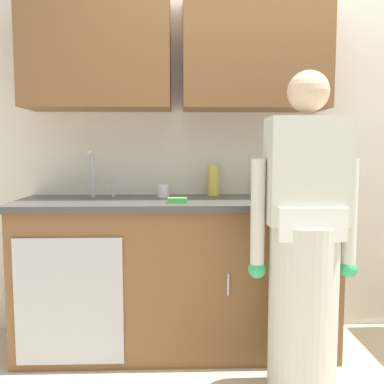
% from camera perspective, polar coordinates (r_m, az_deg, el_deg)
% --- Properties ---
extents(kitchen_wall_with_uppers, '(4.80, 0.44, 2.70)m').
position_cam_1_polar(kitchen_wall_with_uppers, '(2.95, 6.13, 10.11)').
color(kitchen_wall_with_uppers, silver).
rests_on(kitchen_wall_with_uppers, ground).
extents(counter_cabinet, '(1.90, 0.62, 0.90)m').
position_cam_1_polar(counter_cabinet, '(2.73, -2.05, -11.28)').
color(counter_cabinet, brown).
rests_on(counter_cabinet, ground).
extents(countertop, '(1.96, 0.66, 0.04)m').
position_cam_1_polar(countertop, '(2.63, -2.02, -1.43)').
color(countertop, '#474442').
rests_on(countertop, counter_cabinet).
extents(sink, '(0.50, 0.36, 0.35)m').
position_cam_1_polar(sink, '(2.69, -12.89, -1.30)').
color(sink, '#B7BABF').
rests_on(sink, counter_cabinet).
extents(person_at_sink, '(0.55, 0.34, 1.62)m').
position_cam_1_polar(person_at_sink, '(2.20, 14.77, -9.01)').
color(person_at_sink, white).
rests_on(person_at_sink, ground).
extents(bottle_water_short, '(0.08, 0.08, 0.21)m').
position_cam_1_polar(bottle_water_short, '(2.85, 2.87, 1.59)').
color(bottle_water_short, '#D8D14C').
rests_on(bottle_water_short, countertop).
extents(bottle_dish_liquid, '(0.07, 0.07, 0.20)m').
position_cam_1_polar(bottle_dish_liquid, '(2.90, 9.37, 1.55)').
color(bottle_dish_liquid, '#D8D14C').
rests_on(bottle_dish_liquid, countertop).
extents(bottle_water_tall, '(0.07, 0.07, 0.26)m').
position_cam_1_polar(bottle_water_tall, '(2.84, 11.73, 1.97)').
color(bottle_water_tall, '#D8D14C').
rests_on(bottle_water_tall, countertop).
extents(cup_by_sink, '(0.08, 0.08, 0.08)m').
position_cam_1_polar(cup_by_sink, '(2.76, -3.88, 0.18)').
color(cup_by_sink, white).
rests_on(cup_by_sink, countertop).
extents(sponge, '(0.11, 0.07, 0.03)m').
position_cam_1_polar(sponge, '(2.45, -1.99, -1.11)').
color(sponge, '#4CBF4C').
rests_on(sponge, countertop).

